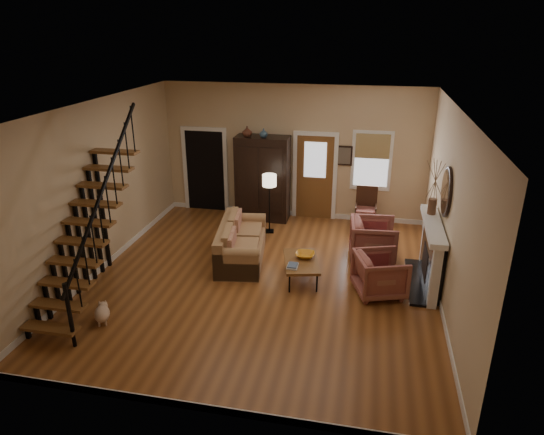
% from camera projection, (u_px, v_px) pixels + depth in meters
% --- Properties ---
extents(room, '(7.00, 7.33, 3.30)m').
position_uv_depth(room, '(261.00, 178.00, 10.47)').
color(room, brown).
rests_on(room, ground).
extents(staircase, '(0.94, 2.80, 3.20)m').
position_uv_depth(staircase, '(83.00, 217.00, 8.09)').
color(staircase, brown).
rests_on(staircase, ground).
extents(fireplace, '(0.33, 1.95, 2.30)m').
position_uv_depth(fireplace, '(433.00, 248.00, 8.94)').
color(fireplace, black).
rests_on(fireplace, ground).
extents(armoire, '(1.30, 0.60, 2.10)m').
position_uv_depth(armoire, '(263.00, 178.00, 11.96)').
color(armoire, black).
rests_on(armoire, ground).
extents(vase_a, '(0.24, 0.24, 0.25)m').
position_uv_depth(vase_a, '(247.00, 131.00, 11.50)').
color(vase_a, '#4C2619').
rests_on(vase_a, armoire).
extents(vase_b, '(0.20, 0.20, 0.21)m').
position_uv_depth(vase_b, '(264.00, 133.00, 11.43)').
color(vase_b, '#334C60').
rests_on(vase_b, armoire).
extents(sofa, '(1.17, 2.15, 0.76)m').
position_uv_depth(sofa, '(241.00, 242.00, 10.07)').
color(sofa, '#9B7046').
rests_on(sofa, ground).
extents(coffee_table, '(0.86, 1.19, 0.41)m').
position_uv_depth(coffee_table, '(301.00, 270.00, 9.29)').
color(coffee_table, brown).
rests_on(coffee_table, ground).
extents(bowl, '(0.37, 0.37, 0.09)m').
position_uv_depth(bowl, '(305.00, 255.00, 9.32)').
color(bowl, orange).
rests_on(bowl, coffee_table).
extents(books, '(0.20, 0.27, 0.05)m').
position_uv_depth(books, '(293.00, 266.00, 8.95)').
color(books, beige).
rests_on(books, coffee_table).
extents(armchair_left, '(1.08, 1.07, 0.79)m').
position_uv_depth(armchair_left, '(380.00, 274.00, 8.74)').
color(armchair_left, maroon).
rests_on(armchair_left, ground).
extents(armchair_right, '(1.01, 0.98, 0.86)m').
position_uv_depth(armchair_right, '(373.00, 240.00, 10.06)').
color(armchair_right, maroon).
rests_on(armchair_right, ground).
extents(floor_lamp, '(0.38, 0.38, 1.42)m').
position_uv_depth(floor_lamp, '(269.00, 204.00, 11.26)').
color(floor_lamp, black).
rests_on(floor_lamp, ground).
extents(side_chair, '(0.54, 0.54, 1.02)m').
position_uv_depth(side_chair, '(366.00, 209.00, 11.50)').
color(side_chair, '#371F11').
rests_on(side_chair, ground).
extents(dog, '(0.40, 0.48, 0.30)m').
position_uv_depth(dog, '(102.00, 315.00, 7.95)').
color(dog, beige).
rests_on(dog, ground).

